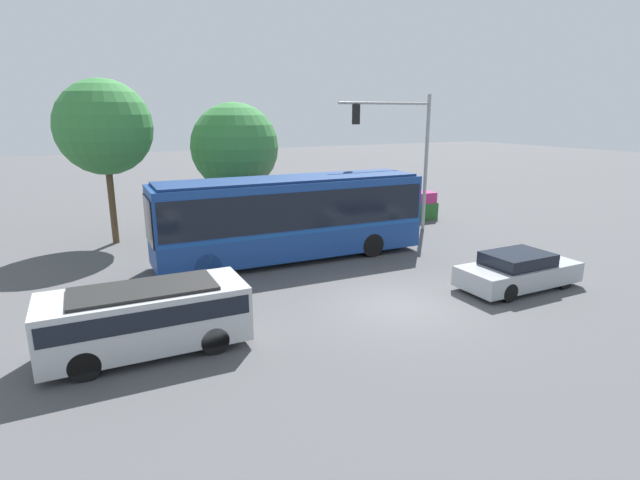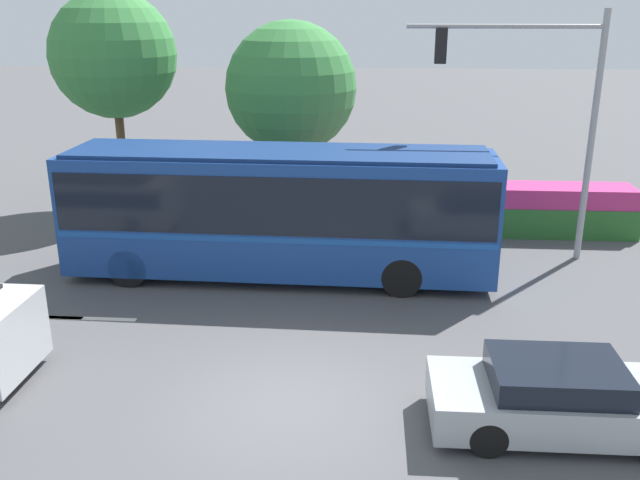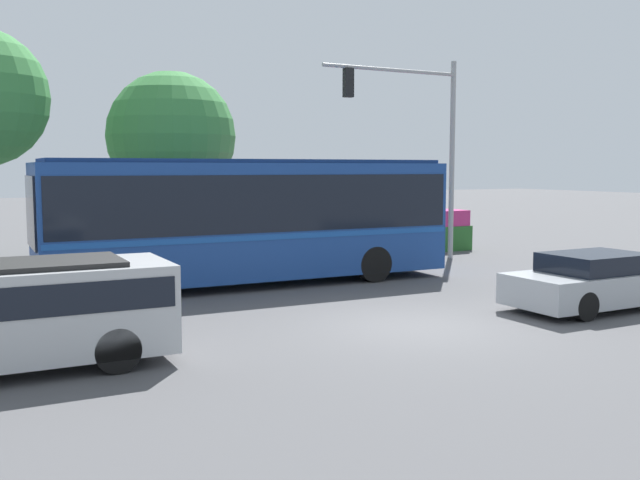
{
  "view_description": "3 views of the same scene",
  "coord_description": "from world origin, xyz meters",
  "px_view_note": "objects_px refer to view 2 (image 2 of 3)",
  "views": [
    {
      "loc": [
        -8.72,
        -11.81,
        5.88
      ],
      "look_at": [
        -0.82,
        3.82,
        1.36
      ],
      "focal_mm": 27.66,
      "sensor_mm": 36.0,
      "label": 1
    },
    {
      "loc": [
        1.36,
        -10.86,
        6.87
      ],
      "look_at": [
        0.29,
        4.42,
        1.64
      ],
      "focal_mm": 38.86,
      "sensor_mm": 36.0,
      "label": 2
    },
    {
      "loc": [
        -8.26,
        -11.41,
        3.16
      ],
      "look_at": [
        -0.4,
        3.29,
        1.46
      ],
      "focal_mm": 39.76,
      "sensor_mm": 36.0,
      "label": 3
    }
  ],
  "objects_px": {
    "traffic_light_pole": "(548,101)",
    "city_bus": "(279,206)",
    "street_tree_left": "(113,55)",
    "sedan_foreground": "(559,398)",
    "street_tree_centre": "(291,88)"
  },
  "relations": [
    {
      "from": "sedan_foreground",
      "to": "traffic_light_pole",
      "type": "distance_m",
      "value": 9.55
    },
    {
      "from": "traffic_light_pole",
      "to": "city_bus",
      "type": "bearing_deg",
      "value": 15.07
    },
    {
      "from": "street_tree_left",
      "to": "city_bus",
      "type": "bearing_deg",
      "value": -44.43
    },
    {
      "from": "city_bus",
      "to": "traffic_light_pole",
      "type": "height_order",
      "value": "traffic_light_pole"
    },
    {
      "from": "city_bus",
      "to": "street_tree_left",
      "type": "distance_m",
      "value": 9.39
    },
    {
      "from": "sedan_foreground",
      "to": "traffic_light_pole",
      "type": "height_order",
      "value": "traffic_light_pole"
    },
    {
      "from": "city_bus",
      "to": "street_tree_left",
      "type": "bearing_deg",
      "value": -43.02
    },
    {
      "from": "street_tree_centre",
      "to": "traffic_light_pole",
      "type": "bearing_deg",
      "value": -30.24
    },
    {
      "from": "city_bus",
      "to": "street_tree_left",
      "type": "xyz_separation_m",
      "value": [
        -6.27,
        6.15,
        3.34
      ]
    },
    {
      "from": "city_bus",
      "to": "traffic_light_pole",
      "type": "relative_size",
      "value": 1.64
    },
    {
      "from": "sedan_foreground",
      "to": "traffic_light_pole",
      "type": "xyz_separation_m",
      "value": [
        1.48,
        8.63,
        3.81
      ]
    },
    {
      "from": "traffic_light_pole",
      "to": "street_tree_centre",
      "type": "bearing_deg",
      "value": -30.24
    },
    {
      "from": "city_bus",
      "to": "street_tree_centre",
      "type": "xyz_separation_m",
      "value": [
        -0.33,
        6.2,
        2.3
      ]
    },
    {
      "from": "city_bus",
      "to": "sedan_foreground",
      "type": "relative_size",
      "value": 2.56
    },
    {
      "from": "city_bus",
      "to": "street_tree_centre",
      "type": "distance_m",
      "value": 6.62
    }
  ]
}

